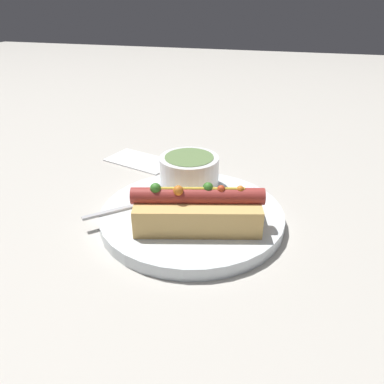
% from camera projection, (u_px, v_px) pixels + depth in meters
% --- Properties ---
extents(ground_plane, '(4.00, 4.00, 0.00)m').
position_uv_depth(ground_plane, '(192.00, 221.00, 0.58)').
color(ground_plane, '#BCB7AD').
extents(dinner_plate, '(0.28, 0.28, 0.02)m').
position_uv_depth(dinner_plate, '(192.00, 216.00, 0.57)').
color(dinner_plate, white).
rests_on(dinner_plate, ground_plane).
extents(hot_dog, '(0.19, 0.12, 0.07)m').
position_uv_depth(hot_dog, '(197.00, 209.00, 0.52)').
color(hot_dog, '#DBAD60').
rests_on(hot_dog, dinner_plate).
extents(soup_bowl, '(0.10, 0.10, 0.05)m').
position_uv_depth(soup_bowl, '(189.00, 171.00, 0.62)').
color(soup_bowl, white).
rests_on(soup_bowl, dinner_plate).
extents(spoon, '(0.14, 0.13, 0.01)m').
position_uv_depth(spoon, '(161.00, 198.00, 0.59)').
color(spoon, '#B7B7BC').
rests_on(spoon, dinner_plate).
extents(napkin, '(0.15, 0.11, 0.01)m').
position_uv_depth(napkin, '(140.00, 160.00, 0.78)').
color(napkin, white).
rests_on(napkin, ground_plane).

